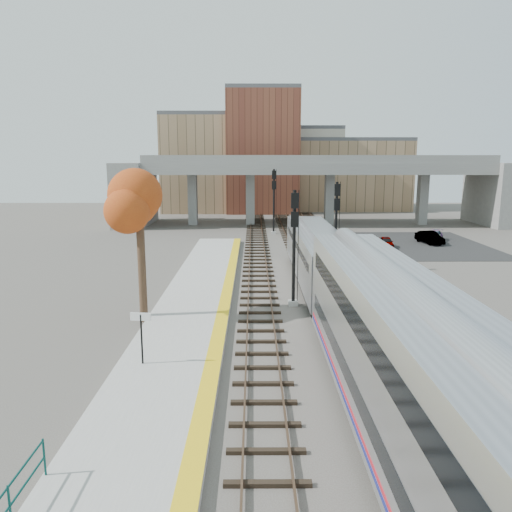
# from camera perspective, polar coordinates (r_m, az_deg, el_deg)

# --- Properties ---
(ground) EXTENTS (160.00, 160.00, 0.00)m
(ground) POSITION_cam_1_polar(r_m,az_deg,el_deg) (26.38, 7.63, -9.06)
(ground) COLOR #47423D
(ground) RESTS_ON ground
(platform) EXTENTS (4.50, 60.00, 0.35)m
(platform) POSITION_cam_1_polar(r_m,az_deg,el_deg) (26.33, -8.38, -8.72)
(platform) COLOR #9E9E99
(platform) RESTS_ON ground
(yellow_strip) EXTENTS (0.70, 60.00, 0.01)m
(yellow_strip) POSITION_cam_1_polar(r_m,az_deg,el_deg) (26.07, -4.21, -8.40)
(yellow_strip) COLOR yellow
(yellow_strip) RESTS_ON platform
(tracks) EXTENTS (10.70, 95.00, 0.25)m
(tracks) POSITION_cam_1_polar(r_m,az_deg,el_deg) (38.36, 6.47, -2.52)
(tracks) COLOR black
(tracks) RESTS_ON ground
(overpass) EXTENTS (54.00, 12.00, 9.50)m
(overpass) POSITION_cam_1_polar(r_m,az_deg,el_deg) (70.12, 6.72, 8.34)
(overpass) COLOR slate
(overpass) RESTS_ON ground
(buildings_far) EXTENTS (43.00, 21.00, 20.60)m
(buildings_far) POSITION_cam_1_polar(r_m,az_deg,el_deg) (91.23, 2.77, 10.31)
(buildings_far) COLOR tan
(buildings_far) RESTS_ON ground
(parking_lot) EXTENTS (14.00, 18.00, 0.04)m
(parking_lot) POSITION_cam_1_polar(r_m,az_deg,el_deg) (56.12, 17.96, 1.27)
(parking_lot) COLOR black
(parking_lot) RESTS_ON ground
(locomotive) EXTENTS (3.02, 19.05, 4.10)m
(locomotive) POSITION_cam_1_polar(r_m,az_deg,el_deg) (36.18, 6.98, 0.22)
(locomotive) COLOR #A8AAB2
(locomotive) RESTS_ON ground
(coach) EXTENTS (3.03, 25.00, 5.00)m
(coach) POSITION_cam_1_polar(r_m,az_deg,el_deg) (14.82, 18.37, -14.38)
(coach) COLOR #A8AAB2
(coach) RESTS_ON ground
(signal_mast_near) EXTENTS (0.60, 0.64, 7.19)m
(signal_mast_near) POSITION_cam_1_polar(r_m,az_deg,el_deg) (30.58, 4.36, 0.78)
(signal_mast_near) COLOR #9E9E99
(signal_mast_near) RESTS_ON ground
(signal_mast_mid) EXTENTS (0.60, 0.64, 7.26)m
(signal_mast_mid) POSITION_cam_1_polar(r_m,az_deg,el_deg) (40.24, 9.12, 3.22)
(signal_mast_mid) COLOR #9E9E99
(signal_mast_mid) RESTS_ON ground
(signal_mast_far) EXTENTS (0.60, 0.64, 7.83)m
(signal_mast_far) POSITION_cam_1_polar(r_m,az_deg,el_deg) (60.61, 2.05, 6.30)
(signal_mast_far) COLOR #9E9E99
(signal_mast_far) RESTS_ON ground
(station_sign) EXTENTS (0.90, 0.15, 2.27)m
(station_sign) POSITION_cam_1_polar(r_m,az_deg,el_deg) (21.97, -12.99, -7.95)
(station_sign) COLOR black
(station_sign) RESTS_ON platform
(tree) EXTENTS (3.60, 3.60, 9.03)m
(tree) POSITION_cam_1_polar(r_m,az_deg,el_deg) (27.81, -13.23, 5.96)
(tree) COLOR #382619
(tree) RESTS_ON ground
(car_a) EXTENTS (1.65, 3.34, 1.10)m
(car_a) POSITION_cam_1_polar(r_m,az_deg,el_deg) (53.10, 14.64, 1.54)
(car_a) COLOR #99999E
(car_a) RESTS_ON parking_lot
(car_b) EXTENTS (2.16, 4.23, 1.33)m
(car_b) POSITION_cam_1_polar(r_m,az_deg,el_deg) (56.86, 19.23, 2.01)
(car_b) COLOR #99999E
(car_b) RESTS_ON parking_lot
(car_c) EXTENTS (3.40, 4.33, 1.17)m
(car_c) POSITION_cam_1_polar(r_m,az_deg,el_deg) (58.63, 19.60, 2.16)
(car_c) COLOR #99999E
(car_c) RESTS_ON parking_lot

